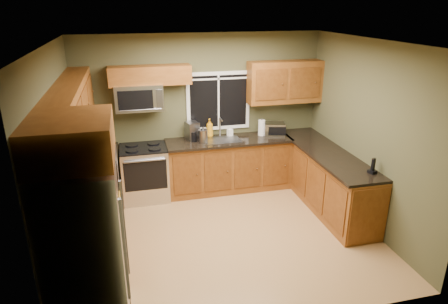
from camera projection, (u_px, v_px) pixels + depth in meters
name	position (u px, v px, depth m)	size (l,w,h in m)	color
floor	(226.00, 235.00, 5.78)	(4.20, 4.20, 0.00)	#A77B49
ceiling	(227.00, 42.00, 4.83)	(4.20, 4.20, 0.00)	white
back_wall	(201.00, 113.00, 6.94)	(4.20, 4.20, 0.00)	#46462B
front_wall	(274.00, 212.00, 3.66)	(4.20, 4.20, 0.00)	#46462B
left_wall	(59.00, 161.00, 4.84)	(3.60, 3.60, 0.00)	#46462B
right_wall	(367.00, 136.00, 5.77)	(3.60, 3.60, 0.00)	#46462B
window	(218.00, 101.00, 6.92)	(1.12, 0.03, 1.02)	white
base_cabinets_left	(95.00, 206.00, 5.65)	(0.60, 2.65, 0.90)	brown
countertop_left	(93.00, 176.00, 5.49)	(0.65, 2.65, 0.04)	black
base_cabinets_back	(229.00, 165.00, 7.07)	(2.17, 0.60, 0.90)	brown
countertop_back	(229.00, 141.00, 6.89)	(2.17, 0.65, 0.04)	black
base_cabinets_peninsula	(325.00, 179.00, 6.51)	(0.60, 2.52, 0.90)	brown
countertop_peninsula	(326.00, 152.00, 6.35)	(0.65, 2.50, 0.04)	black
upper_cabinets_left	(72.00, 110.00, 5.13)	(0.33, 2.65, 0.72)	brown
upper_cabinets_back_left	(150.00, 75.00, 6.35)	(1.30, 0.33, 0.30)	brown
upper_cabinets_back_right	(285.00, 82.00, 6.93)	(1.30, 0.33, 0.72)	brown
upper_cabinet_over_fridge	(70.00, 139.00, 3.49)	(0.72, 0.90, 0.38)	brown
refrigerator	(86.00, 249.00, 3.89)	(0.74, 0.90, 1.80)	#B7B7BC
range	(145.00, 173.00, 6.72)	(0.76, 0.69, 0.94)	#B7B7BC
microwave	(139.00, 97.00, 6.40)	(0.76, 0.41, 0.42)	#B7B7BC
sink	(222.00, 139.00, 6.87)	(0.60, 0.42, 0.36)	slate
toaster_oven	(274.00, 129.00, 7.07)	(0.41, 0.36, 0.22)	#B7B7BC
coffee_maker	(192.00, 132.00, 6.80)	(0.25, 0.29, 0.32)	slate
kettle	(203.00, 135.00, 6.68)	(0.17, 0.17, 0.28)	#B7B7BC
paper_towel_roll	(262.00, 128.00, 7.05)	(0.15, 0.15, 0.31)	white
soap_bottle_a	(210.00, 128.00, 6.96)	(0.13, 0.13, 0.33)	#C48212
soap_bottle_b	(230.00, 131.00, 7.04)	(0.08, 0.09, 0.19)	white
soap_bottle_c	(199.00, 133.00, 6.95)	(0.14, 0.14, 0.18)	white
cordless_phone	(373.00, 169.00, 5.50)	(0.12, 0.12, 0.22)	black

